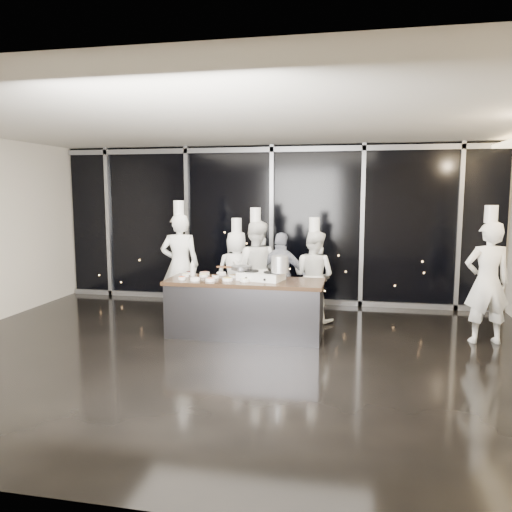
{
  "coord_description": "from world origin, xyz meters",
  "views": [
    {
      "loc": [
        1.69,
        -6.59,
        2.28
      ],
      "look_at": [
        0.12,
        1.2,
        1.24
      ],
      "focal_mm": 35.0,
      "sensor_mm": 36.0,
      "label": 1
    }
  ],
  "objects_px": {
    "demo_counter": "(245,308)",
    "stock_pot": "(280,264)",
    "stove": "(261,276)",
    "guest": "(282,276)",
    "chef_side": "(487,281)",
    "frying_pan": "(241,268)",
    "chef_left": "(237,272)",
    "chef_center": "(255,269)",
    "chef_far_left": "(180,265)",
    "chef_right": "(314,275)"
  },
  "relations": [
    {
      "from": "demo_counter",
      "to": "guest",
      "type": "bearing_deg",
      "value": 69.74
    },
    {
      "from": "guest",
      "to": "chef_right",
      "type": "distance_m",
      "value": 0.56
    },
    {
      "from": "frying_pan",
      "to": "chef_center",
      "type": "xyz_separation_m",
      "value": [
        0.02,
        1.04,
        -0.18
      ]
    },
    {
      "from": "stock_pot",
      "to": "chef_far_left",
      "type": "xyz_separation_m",
      "value": [
        -1.98,
        1.02,
        -0.21
      ]
    },
    {
      "from": "stove",
      "to": "chef_far_left",
      "type": "xyz_separation_m",
      "value": [
        -1.68,
        0.93,
        -0.01
      ]
    },
    {
      "from": "chef_far_left",
      "to": "chef_side",
      "type": "xyz_separation_m",
      "value": [
        5.05,
        -0.61,
        -0.02
      ]
    },
    {
      "from": "stove",
      "to": "chef_right",
      "type": "bearing_deg",
      "value": 69.98
    },
    {
      "from": "guest",
      "to": "stove",
      "type": "bearing_deg",
      "value": 92.28
    },
    {
      "from": "demo_counter",
      "to": "stock_pot",
      "type": "bearing_deg",
      "value": -3.53
    },
    {
      "from": "chef_center",
      "to": "chef_side",
      "type": "distance_m",
      "value": 3.78
    },
    {
      "from": "chef_right",
      "to": "chef_left",
      "type": "bearing_deg",
      "value": 15.27
    },
    {
      "from": "stock_pot",
      "to": "chef_far_left",
      "type": "bearing_deg",
      "value": 152.75
    },
    {
      "from": "chef_right",
      "to": "chef_side",
      "type": "height_order",
      "value": "chef_side"
    },
    {
      "from": "frying_pan",
      "to": "chef_center",
      "type": "relative_size",
      "value": 0.3
    },
    {
      "from": "demo_counter",
      "to": "stove",
      "type": "bearing_deg",
      "value": 12.11
    },
    {
      "from": "chef_center",
      "to": "chef_side",
      "type": "height_order",
      "value": "chef_side"
    },
    {
      "from": "stock_pot",
      "to": "chef_far_left",
      "type": "distance_m",
      "value": 2.24
    },
    {
      "from": "demo_counter",
      "to": "chef_left",
      "type": "relative_size",
      "value": 1.37
    },
    {
      "from": "chef_far_left",
      "to": "chef_right",
      "type": "bearing_deg",
      "value": 167.22
    },
    {
      "from": "stock_pot",
      "to": "guest",
      "type": "distance_m",
      "value": 1.23
    },
    {
      "from": "chef_right",
      "to": "chef_side",
      "type": "distance_m",
      "value": 2.76
    },
    {
      "from": "demo_counter",
      "to": "frying_pan",
      "type": "height_order",
      "value": "frying_pan"
    },
    {
      "from": "guest",
      "to": "demo_counter",
      "type": "bearing_deg",
      "value": 80.8
    },
    {
      "from": "stock_pot",
      "to": "chef_right",
      "type": "distance_m",
      "value": 1.31
    },
    {
      "from": "frying_pan",
      "to": "chef_right",
      "type": "xyz_separation_m",
      "value": [
        1.07,
        1.01,
        -0.26
      ]
    },
    {
      "from": "chef_left",
      "to": "chef_far_left",
      "type": "bearing_deg",
      "value": 4.11
    },
    {
      "from": "stock_pot",
      "to": "chef_right",
      "type": "xyz_separation_m",
      "value": [
        0.42,
        1.19,
        -0.36
      ]
    },
    {
      "from": "chef_center",
      "to": "chef_right",
      "type": "bearing_deg",
      "value": 178.85
    },
    {
      "from": "stove",
      "to": "stock_pot",
      "type": "distance_m",
      "value": 0.38
    },
    {
      "from": "chef_far_left",
      "to": "demo_counter",
      "type": "bearing_deg",
      "value": 128.5
    },
    {
      "from": "stock_pot",
      "to": "chef_far_left",
      "type": "relative_size",
      "value": 0.12
    },
    {
      "from": "guest",
      "to": "chef_side",
      "type": "xyz_separation_m",
      "value": [
        3.21,
        -0.75,
        0.16
      ]
    },
    {
      "from": "stock_pot",
      "to": "chef_left",
      "type": "relative_size",
      "value": 0.14
    },
    {
      "from": "demo_counter",
      "to": "stove",
      "type": "distance_m",
      "value": 0.57
    },
    {
      "from": "chef_far_left",
      "to": "chef_left",
      "type": "height_order",
      "value": "chef_far_left"
    },
    {
      "from": "stove",
      "to": "chef_side",
      "type": "height_order",
      "value": "chef_side"
    },
    {
      "from": "chef_left",
      "to": "guest",
      "type": "height_order",
      "value": "chef_left"
    },
    {
      "from": "stove",
      "to": "chef_center",
      "type": "height_order",
      "value": "chef_center"
    },
    {
      "from": "stove",
      "to": "stock_pot",
      "type": "bearing_deg",
      "value": -2.51
    },
    {
      "from": "chef_left",
      "to": "chef_side",
      "type": "bearing_deg",
      "value": 148.24
    },
    {
      "from": "stove",
      "to": "guest",
      "type": "relative_size",
      "value": 0.48
    },
    {
      "from": "frying_pan",
      "to": "demo_counter",
      "type": "bearing_deg",
      "value": -44.57
    },
    {
      "from": "chef_left",
      "to": "stove",
      "type": "bearing_deg",
      "value": 100.23
    },
    {
      "from": "stock_pot",
      "to": "guest",
      "type": "height_order",
      "value": "guest"
    },
    {
      "from": "demo_counter",
      "to": "chef_center",
      "type": "bearing_deg",
      "value": 93.41
    },
    {
      "from": "frying_pan",
      "to": "stock_pot",
      "type": "xyz_separation_m",
      "value": [
        0.65,
        -0.18,
        0.1
      ]
    },
    {
      "from": "demo_counter",
      "to": "chef_right",
      "type": "relative_size",
      "value": 1.34
    },
    {
      "from": "frying_pan",
      "to": "guest",
      "type": "xyz_separation_m",
      "value": [
        0.51,
        0.98,
        -0.29
      ]
    },
    {
      "from": "chef_far_left",
      "to": "chef_right",
      "type": "height_order",
      "value": "chef_far_left"
    },
    {
      "from": "demo_counter",
      "to": "stock_pot",
      "type": "height_order",
      "value": "stock_pot"
    }
  ]
}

